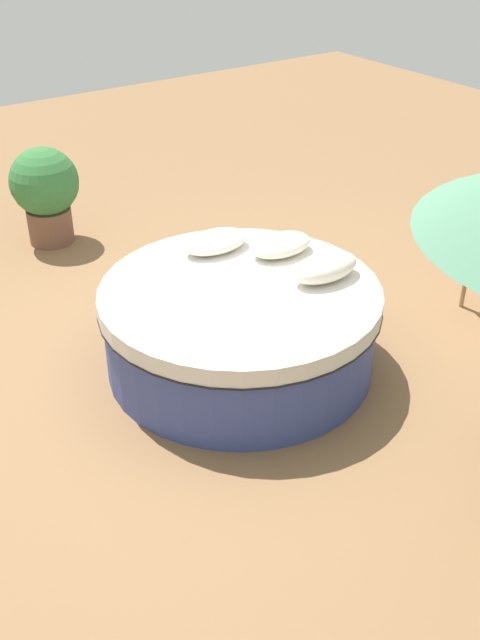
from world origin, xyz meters
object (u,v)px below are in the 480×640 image
throw_pillow_1 (281,245)px  planter (45,190)px  throw_pillow_0 (325,267)px  round_bed (240,327)px  throw_pillow_2 (216,241)px

throw_pillow_1 → planter: bearing=-71.1°
throw_pillow_0 → planter: 3.29m
round_bed → throw_pillow_2: bearing=-107.6°
planter → throw_pillow_2: bearing=102.7°
planter → throw_pillow_1: bearing=108.9°
throw_pillow_1 → throw_pillow_2: bearing=-41.8°
throw_pillow_0 → throw_pillow_2: 0.95m
round_bed → throw_pillow_0: 0.77m
round_bed → planter: bearing=-83.7°
planter → throw_pillow_0: bearing=106.2°
throw_pillow_2 → planter: bearing=-77.3°
throw_pillow_2 → round_bed: bearing=72.4°
throw_pillow_1 → throw_pillow_0: bearing=91.3°
throw_pillow_1 → round_bed: bearing=25.0°
throw_pillow_1 → planter: planter is taller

